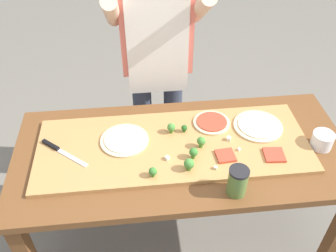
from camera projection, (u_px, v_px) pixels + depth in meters
The scene contains 22 objects.
ground_plane at pixel (179, 235), 2.36m from camera, with size 8.00×8.00×0.00m, color #6B665B.
prep_table at pixel (182, 163), 1.92m from camera, with size 1.69×0.77×0.78m.
cutting_board at pixel (173, 145), 1.86m from camera, with size 1.36×0.51×0.02m, color #B27F47.
chefs_knife at pixel (58, 149), 1.81m from camera, with size 0.24×0.21×0.02m.
pizza_whole_tomato_red at pixel (212, 122), 1.96m from camera, with size 0.20×0.20×0.02m.
pizza_whole_white_garlic at pixel (124, 140), 1.86m from camera, with size 0.25×0.25×0.02m.
pizza_whole_cheese_artichoke at pixel (258, 126), 1.94m from camera, with size 0.26×0.26×0.02m.
pizza_slice_far_left at pixel (225, 156), 1.78m from camera, with size 0.09×0.09×0.01m, color #BC3D28.
pizza_slice_far_right at pixel (274, 155), 1.78m from camera, with size 0.10×0.10×0.01m, color #BC3D28.
broccoli_floret_center_left at pixel (171, 128), 1.89m from camera, with size 0.04×0.04×0.06m.
broccoli_floret_front_mid at pixel (153, 172), 1.67m from camera, with size 0.04×0.04×0.05m.
broccoli_floret_center_right at pixel (184, 128), 1.90m from camera, with size 0.03×0.03×0.04m.
broccoli_floret_front_left at pixel (194, 152), 1.75m from camera, with size 0.04×0.04×0.06m.
broccoli_floret_back_right at pixel (189, 164), 1.70m from camera, with size 0.05×0.05×0.06m.
broccoli_floret_back_mid at pixel (201, 141), 1.81m from camera, with size 0.04×0.04×0.06m.
cheese_crumble_a at pixel (216, 168), 1.72m from camera, with size 0.01×0.01×0.01m, color silver.
cheese_crumble_b at pixel (239, 149), 1.81m from camera, with size 0.01×0.01×0.01m, color white.
cheese_crumble_c at pixel (229, 139), 1.86m from camera, with size 0.02×0.02×0.02m, color white.
cheese_crumble_d at pixel (167, 158), 1.76m from camera, with size 0.02×0.02×0.02m, color white.
flour_cup at pixel (322, 141), 1.84m from camera, with size 0.11×0.11×0.08m.
sauce_jar at pixel (238, 181), 1.60m from camera, with size 0.09×0.09×0.14m.
cook_center at pixel (157, 52), 2.14m from camera, with size 0.54×0.39×1.67m.
Camera 1 is at (-0.21, -1.30, 2.08)m, focal length 39.34 mm.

